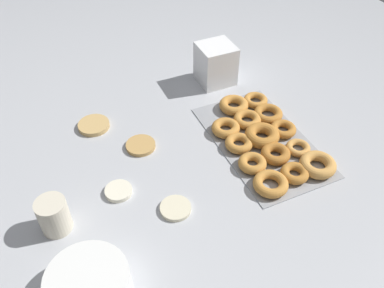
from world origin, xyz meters
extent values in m
plane|color=#B2B5BA|center=(0.00, 0.00, 0.00)|extent=(3.00, 3.00, 0.00)
cylinder|color=silver|center=(-0.11, 0.16, 0.01)|extent=(0.08, 0.08, 0.01)
cylinder|color=tan|center=(0.21, 0.15, 0.01)|extent=(0.11, 0.11, 0.02)
cylinder|color=beige|center=(-0.23, 0.03, 0.01)|extent=(0.09, 0.09, 0.01)
cylinder|color=tan|center=(0.05, 0.03, 0.01)|extent=(0.10, 0.10, 0.01)
cube|color=#93969B|center=(-0.09, -0.34, 0.00)|extent=(0.50, 0.29, 0.01)
torus|color=#D19347|center=(-0.27, -0.43, 0.02)|extent=(0.11, 0.11, 0.03)
torus|color=#D19347|center=(-0.18, -0.42, 0.02)|extent=(0.08, 0.08, 0.02)
torus|color=#B7752D|center=(-0.08, -0.43, 0.02)|extent=(0.09, 0.09, 0.03)
torus|color=#B7752D|center=(0.01, -0.43, 0.02)|extent=(0.10, 0.10, 0.03)
torus|color=#C68438|center=(0.10, -0.43, 0.02)|extent=(0.09, 0.09, 0.02)
torus|color=#B7752D|center=(-0.27, -0.35, 0.02)|extent=(0.09, 0.09, 0.03)
torus|color=#AD6B28|center=(-0.18, -0.34, 0.02)|extent=(0.09, 0.09, 0.03)
torus|color=#B7752D|center=(-0.09, -0.34, 0.02)|extent=(0.12, 0.12, 0.04)
torus|color=#C68438|center=(0.01, -0.34, 0.02)|extent=(0.10, 0.10, 0.03)
torus|color=#C68438|center=(0.10, -0.34, 0.02)|extent=(0.11, 0.11, 0.03)
torus|color=#C68438|center=(-0.28, -0.26, 0.02)|extent=(0.11, 0.11, 0.03)
torus|color=#C68438|center=(-0.18, -0.25, 0.02)|extent=(0.09, 0.09, 0.03)
torus|color=#C68438|center=(-0.08, -0.26, 0.02)|extent=(0.09, 0.09, 0.03)
torus|color=#C68438|center=(0.00, -0.25, 0.02)|extent=(0.10, 0.10, 0.03)
cylinder|color=white|center=(-0.38, 0.31, 0.04)|extent=(0.20, 0.20, 0.07)
cube|color=white|center=(0.29, -0.36, 0.01)|extent=(0.13, 0.13, 0.03)
cube|color=white|center=(0.29, -0.36, 0.04)|extent=(0.13, 0.13, 0.03)
cube|color=white|center=(0.29, -0.36, 0.06)|extent=(0.13, 0.13, 0.03)
cube|color=white|center=(0.29, -0.36, 0.09)|extent=(0.13, 0.13, 0.03)
cube|color=white|center=(0.29, -0.36, 0.12)|extent=(0.13, 0.13, 0.03)
cube|color=white|center=(0.29, -0.36, 0.14)|extent=(0.13, 0.13, 0.03)
cylinder|color=beige|center=(-0.16, 0.34, 0.05)|extent=(0.08, 0.08, 0.10)
camera|label=1|loc=(-0.90, 0.28, 0.92)|focal=38.00mm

